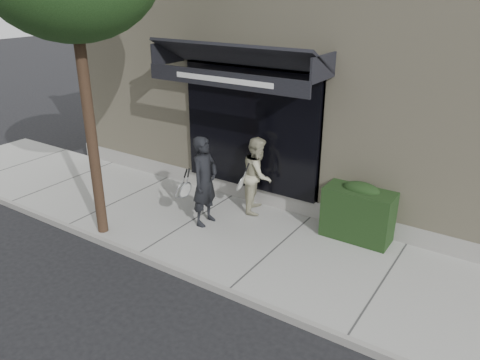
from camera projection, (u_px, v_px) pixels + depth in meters
The scene contains 7 objects.
ground at pixel (275, 254), 8.74m from camera, with size 80.00×80.00×0.00m, color black.
sidewalk at pixel (275, 251), 8.72m from camera, with size 20.00×3.00×0.12m, color #9A9994.
curb at pixel (228, 292), 7.52m from camera, with size 20.00×0.10×0.14m, color gray.
building_facade at pixel (377, 69), 11.51m from camera, with size 14.30×8.04×5.64m.
hedge at pixel (359, 212), 8.89m from camera, with size 1.30×0.70×1.14m.
pedestrian_front at pixel (205, 181), 9.28m from camera, with size 0.73×0.82×1.84m.
pedestrian_back at pixel (258, 175), 9.88m from camera, with size 0.87×0.97×1.64m.
Camera 1 is at (3.59, -6.66, 4.64)m, focal length 35.00 mm.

